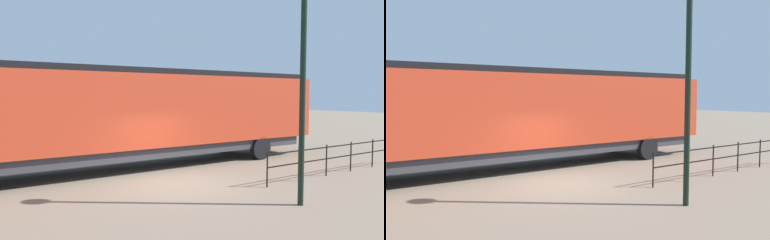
# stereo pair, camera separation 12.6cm
# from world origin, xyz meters

# --- Properties ---
(ground_plane) EXTENTS (120.00, 120.00, 0.00)m
(ground_plane) POSITION_xyz_m (0.00, 0.00, 0.00)
(ground_plane) COLOR #84705B
(locomotive) EXTENTS (3.16, 18.61, 4.16)m
(locomotive) POSITION_xyz_m (-3.49, 0.56, 2.34)
(locomotive) COLOR red
(locomotive) RESTS_ON ground_plane
(lamp_post) EXTENTS (0.57, 0.57, 6.96)m
(lamp_post) POSITION_xyz_m (4.01, 1.62, 5.07)
(lamp_post) COLOR black
(lamp_post) RESTS_ON ground_plane
(platform_fence) EXTENTS (0.05, 7.94, 1.19)m
(platform_fence) POSITION_xyz_m (2.03, 6.27, 0.76)
(platform_fence) COLOR black
(platform_fence) RESTS_ON ground_plane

